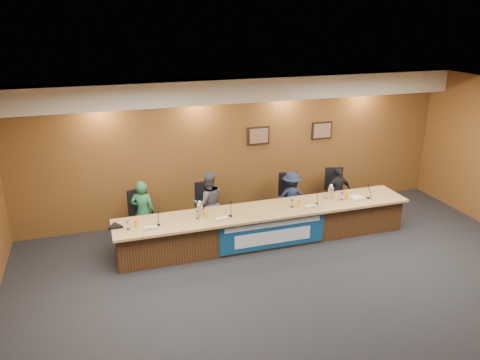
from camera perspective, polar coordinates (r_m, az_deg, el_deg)
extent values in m
plane|color=black|center=(7.96, 9.48, -14.95)|extent=(10.00, 10.00, 0.00)
cube|color=silver|center=(6.69, 11.02, 8.23)|extent=(10.00, 8.00, 0.04)
cube|color=brown|center=(10.65, 0.18, 4.00)|extent=(10.00, 0.04, 3.20)
cube|color=beige|center=(10.13, 0.63, 11.00)|extent=(10.00, 0.50, 0.50)
cube|color=#452712|center=(9.67, 3.13, -5.63)|extent=(6.00, 0.80, 0.70)
cube|color=#A5824D|center=(9.48, 3.28, -3.71)|extent=(6.10, 0.95, 0.05)
cube|color=navy|center=(9.31, 4.05, -6.50)|extent=(2.20, 0.02, 0.65)
cube|color=silver|center=(9.22, 4.11, -5.42)|extent=(2.00, 0.01, 0.10)
cube|color=silver|center=(9.34, 4.07, -6.98)|extent=(1.60, 0.01, 0.28)
cube|color=black|center=(10.68, 2.28, 5.43)|extent=(0.52, 0.04, 0.42)
cube|color=black|center=(11.32, 9.94, 5.97)|extent=(0.52, 0.04, 0.42)
imported|color=#1E6139|center=(9.70, -11.75, -3.87)|extent=(0.58, 0.48, 1.35)
imported|color=#4A484E|center=(9.90, -3.87, -2.83)|extent=(0.68, 0.54, 1.40)
imported|color=#161E38|center=(10.52, 6.24, -2.11)|extent=(0.84, 0.59, 1.19)
imported|color=black|center=(11.03, 11.83, -1.41)|extent=(0.71, 0.34, 1.17)
cube|color=black|center=(9.87, -11.74, -4.69)|extent=(0.60, 0.60, 0.08)
cube|color=black|center=(10.07, -3.98, -3.77)|extent=(0.50, 0.50, 0.08)
cube|color=black|center=(10.65, 6.00, -2.50)|extent=(0.57, 0.57, 0.08)
cube|color=black|center=(11.15, 11.55, -1.75)|extent=(0.57, 0.57, 0.08)
cube|color=white|center=(8.69, -10.72, -5.80)|extent=(0.24, 0.08, 0.10)
cylinder|color=black|center=(8.88, -9.92, -5.42)|extent=(0.07, 0.07, 0.02)
cylinder|color=#E29D00|center=(8.87, -12.54, -5.17)|extent=(0.06, 0.06, 0.15)
cylinder|color=silver|center=(8.81, -13.53, -5.35)|extent=(0.08, 0.08, 0.18)
cube|color=white|center=(8.91, -2.07, -4.78)|extent=(0.24, 0.08, 0.10)
cylinder|color=black|center=(9.13, -1.19, -4.38)|extent=(0.07, 0.07, 0.02)
cylinder|color=#E29D00|center=(9.05, -4.18, -4.22)|extent=(0.06, 0.06, 0.15)
cylinder|color=silver|center=(9.02, -5.21, -4.21)|extent=(0.08, 0.08, 0.18)
cube|color=white|center=(9.59, 8.84, -3.19)|extent=(0.24, 0.08, 0.10)
cylinder|color=black|center=(9.80, 9.25, -2.89)|extent=(0.07, 0.07, 0.02)
cylinder|color=#E29D00|center=(9.63, 7.20, -2.79)|extent=(0.06, 0.06, 0.15)
cylinder|color=silver|center=(9.57, 6.36, -2.81)|extent=(0.08, 0.08, 0.18)
cube|color=white|center=(10.14, 14.48, -2.28)|extent=(0.24, 0.08, 0.10)
cylinder|color=black|center=(10.35, 15.35, -2.12)|extent=(0.07, 0.07, 0.02)
cylinder|color=#E29D00|center=(10.14, 12.88, -1.96)|extent=(0.06, 0.06, 0.15)
cylinder|color=silver|center=(10.10, 12.30, -1.92)|extent=(0.08, 0.08, 0.18)
cylinder|color=silver|center=(9.13, -4.92, -3.64)|extent=(0.12, 0.12, 0.26)
cylinder|color=silver|center=(10.10, 10.99, -1.57)|extent=(0.13, 0.13, 0.26)
cylinder|color=black|center=(8.96, -14.97, -5.48)|extent=(0.32, 0.32, 0.05)
cube|color=white|center=(10.34, 14.14, -2.07)|extent=(0.26, 0.33, 0.01)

